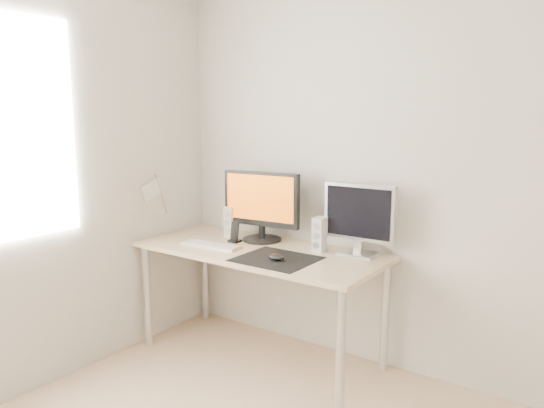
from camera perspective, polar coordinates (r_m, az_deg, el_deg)
The scene contains 11 objects.
wall_back at distance 3.17m, azimuth 16.39°, elevation 3.40°, with size 3.50×3.50×0.00m, color beige.
mousepad at distance 3.14m, azimuth 0.48°, elevation -5.94°, with size 0.45×0.40×0.00m, color black.
mouse at distance 3.10m, azimuth 0.47°, elevation -5.75°, with size 0.11×0.06×0.04m, color black.
desk at distance 3.39m, azimuth -1.36°, elevation -6.10°, with size 1.60×0.70×0.73m.
main_monitor at distance 3.52m, azimuth -1.16°, elevation 0.04°, with size 0.55×0.29×0.47m.
second_monitor at distance 3.21m, azimuth 9.36°, elevation -1.29°, with size 0.45×0.16×0.43m.
speaker_left at distance 3.67m, azimuth -4.44°, elevation -1.90°, with size 0.07×0.08×0.22m.
speaker_right at distance 3.29m, azimuth 5.14°, elevation -3.32°, with size 0.07×0.08×0.22m.
keyboard at distance 3.45m, azimuth -6.60°, elevation -4.40°, with size 0.43×0.15×0.02m.
phone_dock at distance 3.54m, azimuth -4.03°, elevation -3.45°, with size 0.08×0.07×0.14m.
pennant at distance 3.72m, azimuth -12.53°, elevation 1.36°, with size 0.01×0.23×0.29m.
Camera 1 is at (1.01, -1.24, 1.59)m, focal length 35.00 mm.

